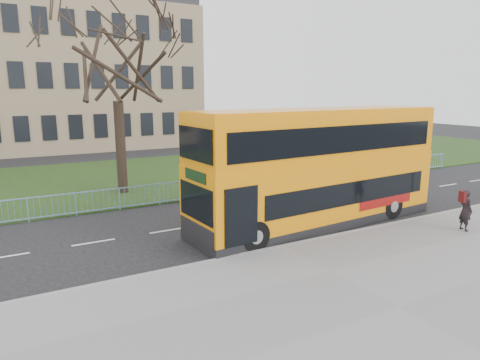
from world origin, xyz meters
name	(u,v)px	position (x,y,z in m)	size (l,w,h in m)	color
ground	(262,236)	(0.00, 0.00, 0.00)	(120.00, 120.00, 0.00)	black
pavement	(398,309)	(0.00, -6.75, 0.06)	(80.00, 10.50, 0.12)	slate
kerb	(284,247)	(0.00, -1.55, 0.07)	(80.00, 0.20, 0.14)	gray
grass_verge	(152,175)	(0.00, 14.30, 0.04)	(80.00, 15.40, 0.08)	#193312
guard_railing	(196,190)	(0.00, 6.60, 0.55)	(40.00, 0.12, 1.10)	#7FB0E2
bare_tree	(117,83)	(-3.00, 10.00, 6.10)	(8.42, 8.42, 12.04)	black
civic_building	(38,78)	(-5.00, 35.00, 7.00)	(30.00, 15.00, 14.00)	#91785C
yellow_bus	(319,164)	(2.96, 0.25, 2.62)	(11.81, 3.58, 4.88)	orange
pedestrian	(466,210)	(7.39, -3.62, 0.96)	(0.61, 0.40, 1.67)	black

